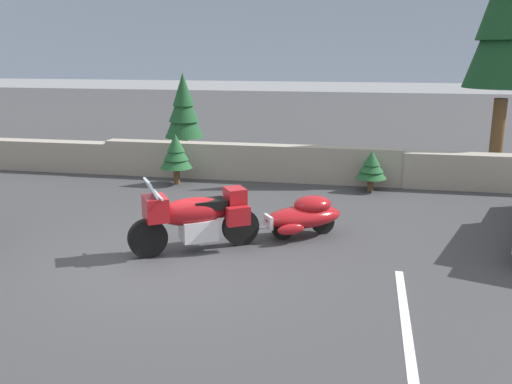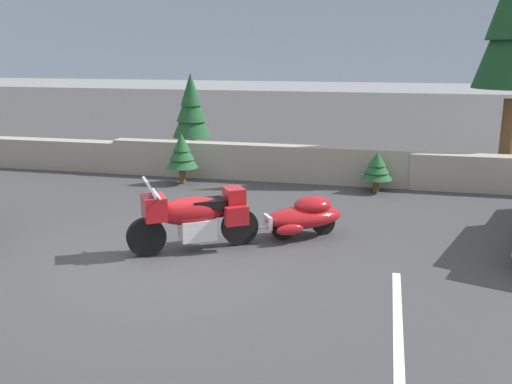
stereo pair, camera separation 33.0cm
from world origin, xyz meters
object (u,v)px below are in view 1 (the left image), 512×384
object	(u,v)px
car_shaped_trailer	(304,215)
pine_tree_secondary	(184,109)
touring_motorcycle	(195,216)
pine_tree_tall	(512,0)

from	to	relation	value
car_shaped_trailer	pine_tree_secondary	world-z (taller)	pine_tree_secondary
touring_motorcycle	pine_tree_tall	size ratio (longest dim) A/B	0.27
touring_motorcycle	pine_tree_secondary	distance (m)	7.32
pine_tree_tall	pine_tree_secondary	xyz separation A→B (m)	(-8.74, -0.48, -2.89)
car_shaped_trailer	pine_tree_secondary	distance (m)	7.17
pine_tree_tall	car_shaped_trailer	bearing A→B (deg)	-126.52
touring_motorcycle	car_shaped_trailer	bearing A→B (deg)	33.09
touring_motorcycle	pine_tree_secondary	size ratio (longest dim) A/B	0.73
touring_motorcycle	pine_tree_tall	world-z (taller)	pine_tree_tall
pine_tree_tall	touring_motorcycle	bearing A→B (deg)	-130.85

